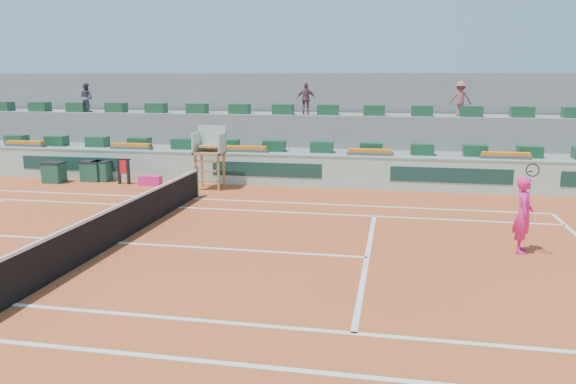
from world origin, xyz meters
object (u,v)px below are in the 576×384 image
Objects in this scene: drink_cooler_a at (102,171)px; tennis_player at (523,214)px; player_bag at (150,181)px; umpire_chair at (210,148)px.

drink_cooler_a is 16.50m from tennis_player.
player_bag is 0.38× the size of tennis_player.
player_bag is at bearing -12.11° from drink_cooler_a.
umpire_chair is at bearing -6.67° from drink_cooler_a.
drink_cooler_a is (-4.90, 0.57, -1.12)m from umpire_chair.
player_bag is 2.42m from drink_cooler_a.
umpire_chair reaches higher than drink_cooler_a.
player_bag is 1.04× the size of drink_cooler_a.
player_bag is 14.17m from tennis_player.
player_bag is at bearing 153.14° from tennis_player.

